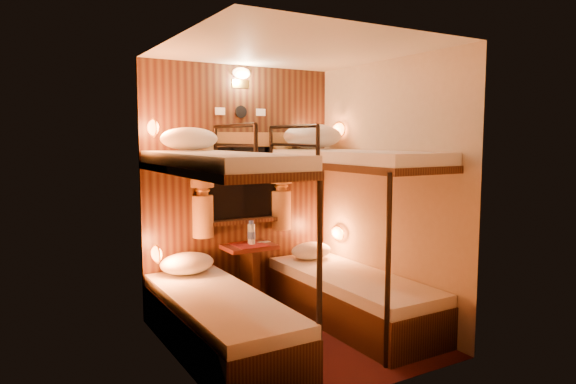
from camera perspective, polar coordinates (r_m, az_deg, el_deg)
floor at (r=4.54m, az=0.65°, el=-15.88°), size 2.10×2.10×0.00m
ceiling at (r=4.27m, az=0.69°, el=15.54°), size 2.10×2.10×0.00m
wall_back at (r=5.16m, az=-5.34°, el=0.51°), size 2.40×0.00×2.40m
wall_front at (r=3.39m, az=9.86°, el=-2.43°), size 2.40×0.00×2.40m
wall_left at (r=3.83m, az=-12.28°, el=-1.52°), size 0.00×2.40×2.40m
wall_right at (r=4.83m, az=10.89°, el=0.05°), size 0.00×2.40×2.40m
back_panel at (r=5.15m, az=-5.27°, el=0.50°), size 2.00×0.03×2.40m
bunk_left at (r=4.14m, az=-7.67°, el=-9.94°), size 0.72×1.90×1.82m
bunk_right at (r=4.77m, az=6.97°, el=-7.79°), size 0.72×1.90×1.82m
window at (r=5.12m, az=-5.13°, el=0.26°), size 1.00×0.12×0.79m
curtains at (r=5.09m, az=-4.98°, el=1.15°), size 1.10×0.22×1.00m
back_fixtures at (r=5.12m, az=-5.22°, el=12.18°), size 0.54×0.09×0.48m
reading_lamps at (r=4.85m, az=-3.60°, el=0.64°), size 2.00×0.20×1.25m
table at (r=5.12m, az=-4.30°, el=-8.45°), size 0.50×0.34×0.66m
bottle_left at (r=5.07m, az=-4.04°, el=-4.69°), size 0.07×0.07×0.24m
bottle_right at (r=5.11m, az=-4.16°, el=-4.65°), size 0.07×0.07×0.23m
sachet_a at (r=5.20m, az=-2.44°, el=-5.54°), size 0.08×0.06×0.01m
sachet_b at (r=5.18m, az=-3.08°, el=-5.59°), size 0.08×0.07×0.01m
pillow_lower_left at (r=4.81m, az=-11.15°, el=-7.78°), size 0.50×0.36×0.20m
pillow_lower_right at (r=5.31m, az=2.59°, el=-6.52°), size 0.44×0.31×0.17m
pillow_upper_left at (r=4.56m, az=-10.92°, el=5.83°), size 0.51×0.36×0.20m
pillow_upper_right at (r=5.17m, az=2.76°, el=6.22°), size 0.63×0.45×0.25m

